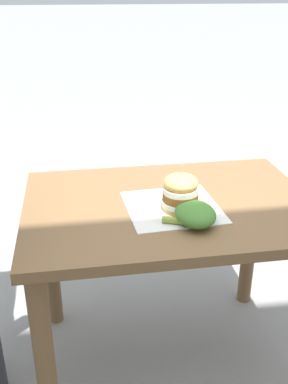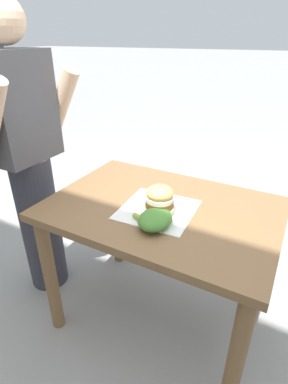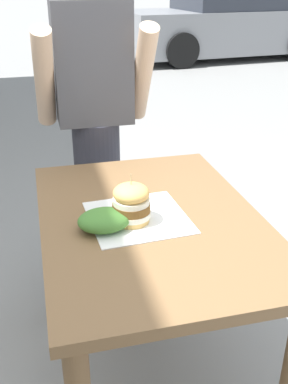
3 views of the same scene
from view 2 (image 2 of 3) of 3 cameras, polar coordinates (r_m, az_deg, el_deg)
The scene contains 7 objects.
ground_plane at distance 1.97m, azimuth 2.76°, elevation -22.48°, with size 80.00×80.00×0.00m, color gray.
patio_table at distance 1.54m, azimuth 3.30°, elevation -6.94°, with size 0.78×1.11×0.78m.
serving_paper at distance 1.43m, azimuth 2.67°, elevation -3.38°, with size 0.34×0.34×0.00m, color white.
sandwich at distance 1.36m, azimuth 2.98°, elevation -1.53°, with size 0.14×0.14×0.18m.
pickle_spear at distance 1.33m, azimuth -0.69°, elevation -5.10°, with size 0.02×0.02×0.08m, color #8EA83D.
side_salad at distance 1.29m, azimuth 2.16°, elevation -5.21°, with size 0.18×0.14×0.07m, color #477F33.
diner_across_table at distance 1.82m, azimuth -21.08°, elevation 5.57°, with size 0.55×0.35×1.69m.
Camera 2 is at (-1.15, -0.53, 1.51)m, focal length 28.00 mm.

